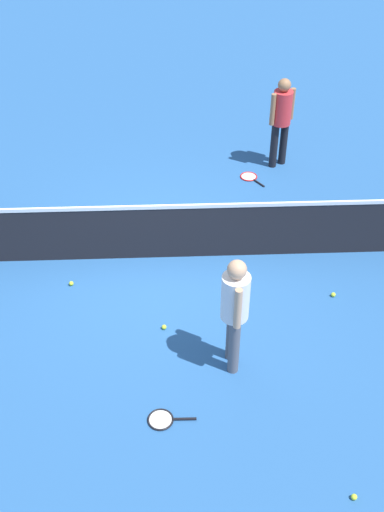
# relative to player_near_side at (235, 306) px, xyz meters

# --- Properties ---
(ground_plane) EXTENTS (40.00, 40.00, 0.00)m
(ground_plane) POSITION_rel_player_near_side_xyz_m (-0.93, 2.20, -1.01)
(ground_plane) COLOR #265693
(court_net) EXTENTS (10.09, 0.09, 1.07)m
(court_net) POSITION_rel_player_near_side_xyz_m (-0.93, 2.20, -0.51)
(court_net) COLOR #4C4C51
(court_net) RESTS_ON ground_plane
(player_near_side) EXTENTS (0.35, 0.52, 1.70)m
(player_near_side) POSITION_rel_player_near_side_xyz_m (0.00, 0.00, 0.00)
(player_near_side) COLOR #595960
(player_near_side) RESTS_ON ground_plane
(player_far_side) EXTENTS (0.50, 0.46, 1.70)m
(player_far_side) POSITION_rel_player_near_side_xyz_m (1.29, 4.86, 0.00)
(player_far_side) COLOR black
(player_far_side) RESTS_ON ground_plane
(tennis_racket_near_player) EXTENTS (0.59, 0.32, 0.03)m
(tennis_racket_near_player) POSITION_rel_player_near_side_xyz_m (-0.89, -0.85, -1.00)
(tennis_racket_near_player) COLOR black
(tennis_racket_near_player) RESTS_ON ground_plane
(tennis_racket_far_player) EXTENTS (0.47, 0.58, 0.03)m
(tennis_racket_far_player) POSITION_rel_player_near_side_xyz_m (0.73, 4.41, -1.00)
(tennis_racket_far_player) COLOR red
(tennis_racket_far_player) RESTS_ON ground_plane
(tennis_ball_near_player) EXTENTS (0.07, 0.07, 0.07)m
(tennis_ball_near_player) POSITION_rel_player_near_side_xyz_m (-0.86, 0.65, -0.98)
(tennis_ball_near_player) COLOR #C6E033
(tennis_ball_near_player) RESTS_ON ground_plane
(tennis_ball_by_net) EXTENTS (0.07, 0.07, 0.07)m
(tennis_ball_by_net) POSITION_rel_player_near_side_xyz_m (1.12, -1.93, -0.98)
(tennis_ball_by_net) COLOR #C6E033
(tennis_ball_by_net) RESTS_ON ground_plane
(tennis_ball_midcourt) EXTENTS (0.07, 0.07, 0.07)m
(tennis_ball_midcourt) POSITION_rel_player_near_side_xyz_m (1.58, 1.19, -0.98)
(tennis_ball_midcourt) COLOR #C6E033
(tennis_ball_midcourt) RESTS_ON ground_plane
(tennis_ball_baseline) EXTENTS (0.07, 0.07, 0.07)m
(tennis_ball_baseline) POSITION_rel_player_near_side_xyz_m (-2.22, 1.59, -0.98)
(tennis_ball_baseline) COLOR #C6E033
(tennis_ball_baseline) RESTS_ON ground_plane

